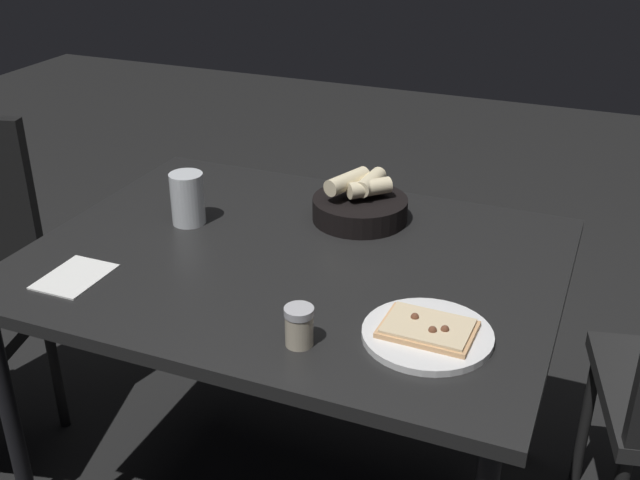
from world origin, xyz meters
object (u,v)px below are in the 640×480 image
(dining_table, at_px, (293,279))
(pizza_plate, at_px, (428,333))
(beer_glass, at_px, (188,202))
(pepper_shaker, at_px, (299,328))
(bread_basket, at_px, (360,205))

(dining_table, relative_size, pizza_plate, 4.80)
(beer_glass, relative_size, pepper_shaker, 1.66)
(dining_table, xyz_separation_m, beer_glass, (-0.06, -0.31, 0.12))
(dining_table, xyz_separation_m, pepper_shaker, (0.32, 0.16, 0.09))
(bread_basket, bearing_deg, pepper_shaker, 8.39)
(dining_table, bearing_deg, beer_glass, -101.72)
(pizza_plate, bearing_deg, beer_glass, -111.74)
(pepper_shaker, bearing_deg, pizza_plate, 117.19)
(pizza_plate, bearing_deg, bread_basket, -146.55)
(beer_glass, height_order, pepper_shaker, beer_glass)
(pizza_plate, xyz_separation_m, bread_basket, (-0.45, -0.30, 0.03))
(bread_basket, height_order, pepper_shaker, bread_basket)
(pizza_plate, bearing_deg, dining_table, -119.18)
(beer_glass, bearing_deg, pizza_plate, 68.26)
(dining_table, height_order, pepper_shaker, pepper_shaker)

